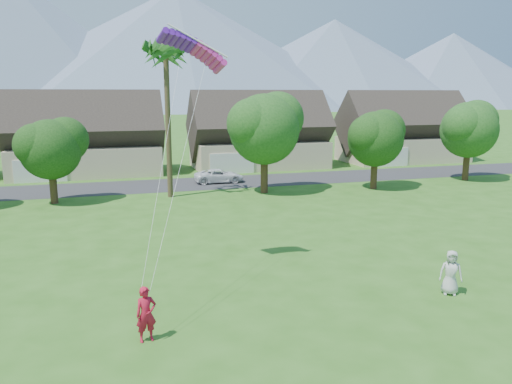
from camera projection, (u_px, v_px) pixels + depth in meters
name	position (u px, v px, depth m)	size (l,w,h in m)	color
ground	(348.00, 376.00, 15.14)	(500.00, 500.00, 0.00)	#2D6019
street	(185.00, 184.00, 47.15)	(90.00, 7.00, 0.01)	#2D2D30
kite_flyer	(146.00, 314.00, 17.10)	(0.72, 0.47, 1.96)	#B4142D
watcher	(451.00, 273.00, 21.14)	(0.94, 0.61, 1.93)	beige
parked_car	(219.00, 176.00, 47.94)	(2.17, 4.72, 1.31)	white
mountain_ridge	(140.00, 53.00, 257.20)	(540.00, 240.00, 70.00)	slate
houses_row	(177.00, 139.00, 55.09)	(72.75, 8.19, 8.86)	beige
tree_row	(180.00, 138.00, 40.16)	(62.27, 6.67, 8.45)	#47301C
fan_palm	(166.00, 50.00, 39.14)	(3.00, 3.00, 13.80)	#4C3D26
parafoil_kite	(194.00, 47.00, 22.25)	(3.13, 1.07, 0.50)	#5D16A9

